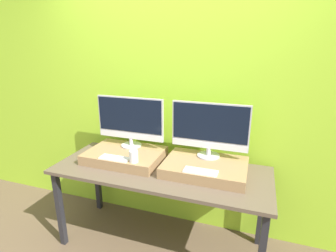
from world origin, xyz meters
name	(u,v)px	position (x,y,z in m)	size (l,w,h in m)	color
wall_back	(176,101)	(0.00, 0.80, 1.30)	(8.00, 0.04, 2.60)	#9ED12D
workbench	(160,177)	(0.00, 0.36, 0.71)	(1.87, 0.73, 0.79)	brown
wooden_riser_left	(125,155)	(-0.38, 0.43, 0.83)	(0.69, 0.49, 0.09)	#99754C
monitor_left	(130,120)	(-0.38, 0.57, 1.14)	(0.67, 0.20, 0.48)	#B2B2B7
keyboard_left	(115,158)	(-0.38, 0.25, 0.88)	(0.27, 0.10, 0.01)	silver
mug	(134,156)	(-0.19, 0.25, 0.93)	(0.07, 0.07, 0.10)	white
wooden_riser_right	(205,167)	(0.38, 0.43, 0.83)	(0.69, 0.49, 0.09)	#99754C
monitor_right	(210,128)	(0.38, 0.57, 1.14)	(0.67, 0.20, 0.48)	#B2B2B7
keyboard_right	(201,171)	(0.38, 0.25, 0.88)	(0.27, 0.10, 0.01)	silver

